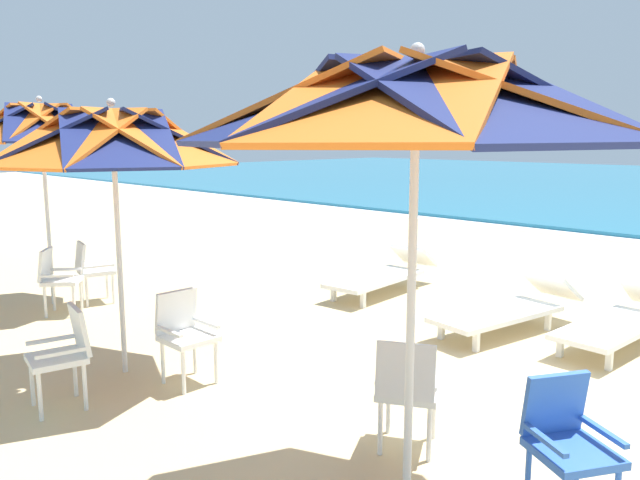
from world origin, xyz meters
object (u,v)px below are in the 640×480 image
object	(u,v)px
plastic_chair_3	(184,331)
sun_lounger_1	(621,321)
beach_umbrella_1	(113,140)
plastic_chair_2	(65,351)
beach_umbrella_0	(416,107)
plastic_chair_4	(91,268)
plastic_chair_5	(57,277)
sun_lounger_3	(383,274)
plastic_chair_0	(566,438)
beach_umbrella_2	(41,126)
sun_lounger_2	(508,308)
plastic_chair_1	(407,387)

from	to	relation	value
plastic_chair_3	sun_lounger_1	xyz separation A→B (m)	(2.53, 3.97, -0.22)
beach_umbrella_1	plastic_chair_2	xyz separation A→B (m)	(0.38, -0.73, -1.76)
beach_umbrella_0	plastic_chair_4	xyz separation A→B (m)	(-6.11, 0.92, -1.95)
beach_umbrella_1	sun_lounger_1	bearing A→B (deg)	53.44
plastic_chair_5	sun_lounger_3	size ratio (longest dim) A/B	0.40
plastic_chair_0	plastic_chair_5	distance (m)	6.56
plastic_chair_3	plastic_chair_5	size ratio (longest dim) A/B	1.00
plastic_chair_2	plastic_chair_4	distance (m)	3.49
plastic_chair_3	beach_umbrella_2	xyz separation A→B (m)	(-3.67, 0.25, 1.93)
beach_umbrella_0	plastic_chair_0	size ratio (longest dim) A/B	3.22
beach_umbrella_1	plastic_chair_4	world-z (taller)	beach_umbrella_1
plastic_chair_0	plastic_chair_4	size ratio (longest dim) A/B	1.00
sun_lounger_1	plastic_chair_5	bearing A→B (deg)	-145.55
sun_lounger_1	plastic_chair_2	bearing A→B (deg)	-119.14
plastic_chair_3	sun_lounger_2	size ratio (longest dim) A/B	0.39
plastic_chair_3	plastic_chair_4	xyz separation A→B (m)	(-3.32, 0.65, 0.00)
plastic_chair_5	plastic_chair_3	bearing A→B (deg)	-1.78
plastic_chair_2	sun_lounger_1	world-z (taller)	plastic_chair_2
beach_umbrella_1	beach_umbrella_2	world-z (taller)	beach_umbrella_2
beach_umbrella_0	plastic_chair_3	bearing A→B (deg)	174.47
beach_umbrella_2	plastic_chair_5	size ratio (longest dim) A/B	3.25
plastic_chair_0	beach_umbrella_2	bearing A→B (deg)	-178.38
plastic_chair_2	plastic_chair_4	xyz separation A→B (m)	(-3.07, 1.67, 0.00)
plastic_chair_1	plastic_chair_4	xyz separation A→B (m)	(-5.60, 0.24, 0.00)
beach_umbrella_2	plastic_chair_4	size ratio (longest dim) A/B	3.25
plastic_chair_0	sun_lounger_1	bearing A→B (deg)	104.35
sun_lounger_1	sun_lounger_3	xyz separation A→B (m)	(-3.35, -0.03, 0.00)
sun_lounger_2	plastic_chair_0	bearing A→B (deg)	-56.73
plastic_chair_5	sun_lounger_3	world-z (taller)	plastic_chair_5
beach_umbrella_0	plastic_chair_2	size ratio (longest dim) A/B	3.22
plastic_chair_3	sun_lounger_2	distance (m)	3.82
sun_lounger_1	plastic_chair_4	bearing A→B (deg)	-150.42
beach_umbrella_1	plastic_chair_5	bearing A→B (deg)	171.20
plastic_chair_5	sun_lounger_2	bearing A→B (deg)	37.32
plastic_chair_1	beach_umbrella_1	xyz separation A→B (m)	(-2.91, -0.70, 1.76)
plastic_chair_0	plastic_chair_2	xyz separation A→B (m)	(-3.68, -1.47, 0.00)
beach_umbrella_1	sun_lounger_2	distance (m)	4.77
plastic_chair_0	plastic_chair_4	bearing A→B (deg)	178.32
plastic_chair_5	beach_umbrella_0	bearing A→B (deg)	-3.56
plastic_chair_3	plastic_chair_4	distance (m)	3.38
beach_umbrella_0	sun_lounger_3	size ratio (longest dim) A/B	1.27
plastic_chair_2	sun_lounger_3	bearing A→B (deg)	96.53
plastic_chair_1	beach_umbrella_2	distance (m)	6.26
plastic_chair_2	plastic_chair_3	distance (m)	1.05
plastic_chair_0	sun_lounger_3	xyz separation A→B (m)	(-4.25, 3.49, -0.22)
beach_umbrella_0	beach_umbrella_2	distance (m)	6.48
plastic_chair_1	beach_umbrella_2	xyz separation A→B (m)	(-5.95, -0.16, 1.93)
plastic_chair_0	plastic_chair_4	world-z (taller)	same
beach_umbrella_0	plastic_chair_4	world-z (taller)	beach_umbrella_0
plastic_chair_0	sun_lounger_1	world-z (taller)	plastic_chair_0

